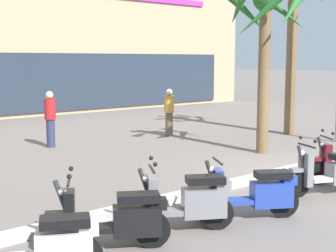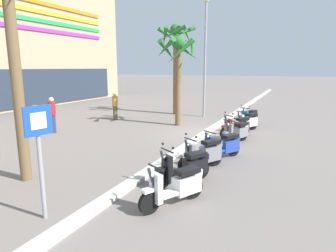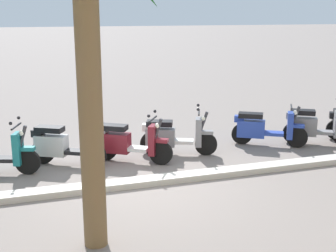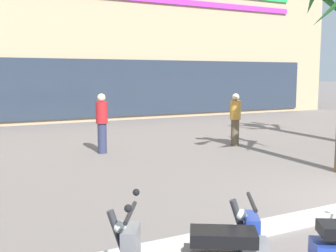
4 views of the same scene
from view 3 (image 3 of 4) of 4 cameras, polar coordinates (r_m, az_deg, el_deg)
ground_plane at (r=8.92m, az=-3.26°, el=-7.31°), size 200.00×200.00×0.00m
curb_strip at (r=8.87m, az=-3.22°, el=-7.02°), size 60.00×0.36×0.12m
scooter_grey_far_back at (r=11.99m, az=17.82°, el=-0.02°), size 1.55×1.00×1.17m
scooter_blue_mid_front at (r=11.56m, az=11.91°, el=-0.26°), size 1.65×1.08×1.04m
scooter_grey_gap_after_mid at (r=10.59m, az=0.57°, el=-1.28°), size 1.72×0.88×1.17m
scooter_maroon_mid_centre at (r=10.10m, az=-5.24°, el=-2.06°), size 1.59×1.07×1.17m
scooter_silver_mid_rear at (r=10.11m, az=-13.22°, el=-2.33°), size 1.56×0.95×1.04m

